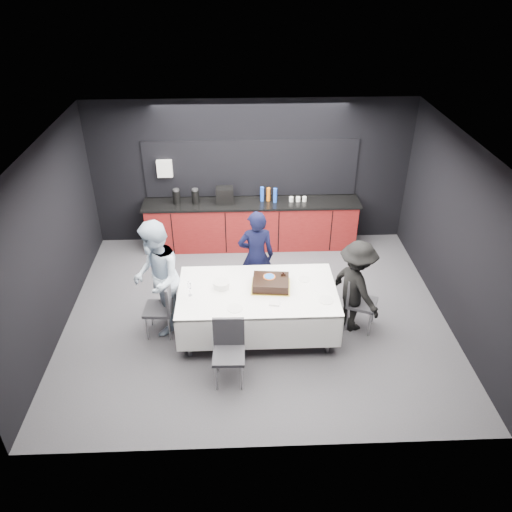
{
  "coord_description": "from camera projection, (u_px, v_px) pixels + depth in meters",
  "views": [
    {
      "loc": [
        -0.26,
        -6.31,
        5.06
      ],
      "look_at": [
        0.0,
        0.1,
        1.05
      ],
      "focal_mm": 35.0,
      "sensor_mm": 36.0,
      "label": 1
    }
  ],
  "objects": [
    {
      "name": "plate_stack",
      "position": [
        221.0,
        285.0,
        7.31
      ],
      "size": [
        0.24,
        0.24,
        0.1
      ],
      "primitive_type": "cylinder",
      "color": "white",
      "rests_on": "party_table"
    },
    {
      "name": "champagne_flute",
      "position": [
        189.0,
        286.0,
        7.09
      ],
      "size": [
        0.06,
        0.06,
        0.22
      ],
      "color": "white",
      "rests_on": "party_table"
    },
    {
      "name": "ground",
      "position": [
        256.0,
        314.0,
        8.04
      ],
      "size": [
        6.0,
        6.0,
        0.0
      ],
      "primitive_type": "plane",
      "color": "#45454A",
      "rests_on": "ground"
    },
    {
      "name": "chair_left",
      "position": [
        163.0,
        305.0,
        7.39
      ],
      "size": [
        0.45,
        0.45,
        0.92
      ],
      "color": "#313136",
      "rests_on": "ground"
    },
    {
      "name": "chair_right",
      "position": [
        357.0,
        297.0,
        7.54
      ],
      "size": [
        0.55,
        0.55,
        0.92
      ],
      "color": "#313136",
      "rests_on": "ground"
    },
    {
      "name": "person_left",
      "position": [
        157.0,
        279.0,
        7.31
      ],
      "size": [
        0.81,
        0.97,
        1.82
      ],
      "primitive_type": "imported",
      "rotation": [
        0.0,
        0.0,
        -1.43
      ],
      "color": "silver",
      "rests_on": "ground"
    },
    {
      "name": "person_right",
      "position": [
        356.0,
        287.0,
        7.41
      ],
      "size": [
        0.93,
        1.11,
        1.49
      ],
      "primitive_type": "imported",
      "rotation": [
        0.0,
        0.0,
        2.05
      ],
      "color": "black",
      "rests_on": "ground"
    },
    {
      "name": "kitchenette",
      "position": [
        251.0,
        220.0,
        9.63
      ],
      "size": [
        4.1,
        0.64,
        2.05
      ],
      "color": "#600F0F",
      "rests_on": "ground"
    },
    {
      "name": "loose_plate_near",
      "position": [
        235.0,
        308.0,
        6.91
      ],
      "size": [
        0.22,
        0.22,
        0.01
      ],
      "primitive_type": "cylinder",
      "color": "white",
      "rests_on": "party_table"
    },
    {
      "name": "loose_plate_right_a",
      "position": [
        304.0,
        279.0,
        7.51
      ],
      "size": [
        0.18,
        0.18,
        0.01
      ],
      "primitive_type": "cylinder",
      "color": "white",
      "rests_on": "party_table"
    },
    {
      "name": "fork_pile",
      "position": [
        274.0,
        304.0,
        6.99
      ],
      "size": [
        0.17,
        0.12,
        0.02
      ],
      "primitive_type": "cube",
      "rotation": [
        0.0,
        0.0,
        -0.19
      ],
      "color": "white",
      "rests_on": "party_table"
    },
    {
      "name": "chair_near",
      "position": [
        229.0,
        346.0,
        6.62
      ],
      "size": [
        0.43,
        0.43,
        0.92
      ],
      "color": "#313136",
      "rests_on": "ground"
    },
    {
      "name": "loose_plate_far",
      "position": [
        264.0,
        277.0,
        7.56
      ],
      "size": [
        0.2,
        0.2,
        0.01
      ],
      "primitive_type": "cylinder",
      "color": "white",
      "rests_on": "party_table"
    },
    {
      "name": "cake_assembly",
      "position": [
        271.0,
        283.0,
        7.32
      ],
      "size": [
        0.61,
        0.51,
        0.18
      ],
      "color": "gold",
      "rests_on": "party_table"
    },
    {
      "name": "room_shell",
      "position": [
        256.0,
        211.0,
        7.06
      ],
      "size": [
        6.04,
        5.04,
        2.82
      ],
      "color": "white",
      "rests_on": "ground"
    },
    {
      "name": "loose_plate_right_b",
      "position": [
        326.0,
        300.0,
        7.07
      ],
      "size": [
        0.22,
        0.22,
        0.01
      ],
      "primitive_type": "cylinder",
      "color": "white",
      "rests_on": "party_table"
    },
    {
      "name": "person_center",
      "position": [
        256.0,
        256.0,
        8.02
      ],
      "size": [
        0.61,
        0.43,
        1.61
      ],
      "primitive_type": "imported",
      "rotation": [
        0.0,
        0.0,
        3.21
      ],
      "color": "black",
      "rests_on": "ground"
    },
    {
      "name": "party_table",
      "position": [
        257.0,
        297.0,
        7.36
      ],
      "size": [
        2.32,
        1.32,
        0.78
      ],
      "color": "#99999E",
      "rests_on": "ground"
    }
  ]
}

